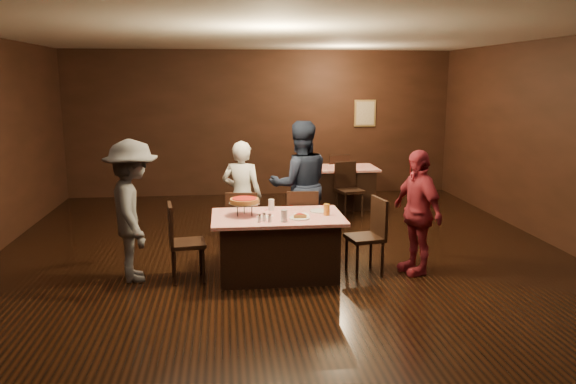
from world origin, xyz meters
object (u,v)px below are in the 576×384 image
object	(u,v)px
diner_grey_knit	(133,211)
pizza_stand	(244,201)
glass_front_left	(284,216)
chair_back_far	(336,177)
diner_navy_hoodie	(300,185)
chair_back_near	(350,189)
diner_red_shirt	(417,212)
chair_far_right	(301,223)
chair_end_right	(365,236)
main_table	(278,246)
back_table	(342,187)
diner_white_jacket	(242,196)
chair_far_left	(243,224)
glass_amber	(327,210)
glass_back	(271,205)
chair_end_left	(187,242)
plate_empty	(320,211)

from	to	relation	value
diner_grey_knit	pizza_stand	xyz separation A→B (m)	(1.33, -0.03, 0.09)
diner_grey_knit	glass_front_left	size ratio (longest dim) A/B	12.25
chair_back_far	diner_navy_hoodie	distance (m)	3.36
chair_back_near	diner_red_shirt	bearing A→B (deg)	-101.93
chair_far_right	chair_end_right	distance (m)	1.03
main_table	back_table	world-z (taller)	same
chair_back_far	diner_grey_knit	xyz separation A→B (m)	(-3.32, -4.22, 0.38)
diner_white_jacket	diner_red_shirt	distance (m)	2.45
chair_back_far	diner_white_jacket	distance (m)	3.75
back_table	chair_far_left	distance (m)	3.55
chair_far_right	pizza_stand	bearing A→B (deg)	44.51
chair_far_left	chair_back_far	world-z (taller)	same
chair_back_near	glass_amber	xyz separation A→B (m)	(-0.98, -3.05, 0.37)
chair_back_near	glass_back	distance (m)	3.17
glass_back	glass_front_left	bearing A→B (deg)	-80.54
chair_far_left	diner_red_shirt	bearing A→B (deg)	165.29
main_table	diner_navy_hoodie	distance (m)	1.36
back_table	chair_end_left	distance (m)	4.57
chair_end_left	diner_grey_knit	world-z (taller)	diner_grey_knit
diner_navy_hoodie	main_table	bearing A→B (deg)	64.55
chair_back_near	chair_back_far	size ratio (longest dim) A/B	1.00
diner_white_jacket	diner_red_shirt	world-z (taller)	diner_white_jacket
chair_back_near	glass_front_left	distance (m)	3.65
glass_front_left	chair_end_left	bearing A→B (deg)	165.38
chair_far_right	glass_back	size ratio (longest dim) A/B	6.79
diner_white_jacket	pizza_stand	bearing A→B (deg)	107.95
main_table	chair_far_left	size ratio (longest dim) A/B	1.68
diner_grey_knit	diner_navy_hoodie	bearing A→B (deg)	-76.24
chair_back_far	pizza_stand	xyz separation A→B (m)	(-1.98, -4.25, 0.48)
pizza_stand	chair_far_left	bearing A→B (deg)	90.00
diner_white_jacket	diner_navy_hoodie	xyz separation A→B (m)	(0.83, 0.04, 0.13)
diner_navy_hoodie	glass_amber	xyz separation A→B (m)	(0.16, -1.22, -0.08)
diner_navy_hoodie	plate_empty	world-z (taller)	diner_navy_hoodie
main_table	diner_navy_hoodie	size ratio (longest dim) A/B	0.87
chair_back_near	plate_empty	world-z (taller)	chair_back_near
chair_end_left	diner_grey_knit	size ratio (longest dim) A/B	0.55
diner_red_shirt	glass_amber	size ratio (longest dim) A/B	11.18
diner_white_jacket	plate_empty	bearing A→B (deg)	152.13
chair_back_near	plate_empty	distance (m)	3.04
glass_amber	chair_back_near	bearing A→B (deg)	72.11
main_table	chair_far_left	distance (m)	0.85
chair_back_near	glass_amber	world-z (taller)	chair_back_near
back_table	diner_red_shirt	bearing A→B (deg)	-87.62
chair_end_right	pizza_stand	xyz separation A→B (m)	(-1.50, 0.05, 0.48)
chair_end_left	glass_front_left	bearing A→B (deg)	-112.63
chair_end_left	chair_back_far	world-z (taller)	same
chair_back_far	glass_amber	bearing A→B (deg)	67.06
main_table	chair_end_left	world-z (taller)	chair_end_left
glass_amber	chair_end_right	bearing A→B (deg)	5.71
chair_back_near	pizza_stand	world-z (taller)	pizza_stand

